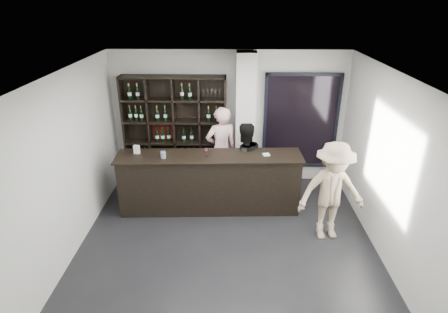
{
  "coord_description": "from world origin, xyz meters",
  "views": [
    {
      "loc": [
        0.06,
        -5.0,
        3.96
      ],
      "look_at": [
        -0.07,
        1.1,
        1.27
      ],
      "focal_mm": 30.0,
      "sensor_mm": 36.0,
      "label": 1
    }
  ],
  "objects_px": {
    "wine_shelf": "(175,132)",
    "taster_pink": "(221,149)",
    "tasting_counter": "(210,182)",
    "customer": "(332,192)",
    "taster_black": "(244,162)"
  },
  "relations": [
    {
      "from": "wine_shelf",
      "to": "tasting_counter",
      "type": "distance_m",
      "value": 1.54
    },
    {
      "from": "wine_shelf",
      "to": "customer",
      "type": "relative_size",
      "value": 1.35
    },
    {
      "from": "taster_pink",
      "to": "customer",
      "type": "bearing_deg",
      "value": 117.28
    },
    {
      "from": "wine_shelf",
      "to": "tasting_counter",
      "type": "relative_size",
      "value": 0.69
    },
    {
      "from": "taster_black",
      "to": "customer",
      "type": "height_order",
      "value": "customer"
    },
    {
      "from": "taster_pink",
      "to": "customer",
      "type": "height_order",
      "value": "taster_pink"
    },
    {
      "from": "wine_shelf",
      "to": "taster_black",
      "type": "height_order",
      "value": "wine_shelf"
    },
    {
      "from": "tasting_counter",
      "to": "customer",
      "type": "distance_m",
      "value": 2.3
    },
    {
      "from": "taster_pink",
      "to": "taster_black",
      "type": "xyz_separation_m",
      "value": [
        0.47,
        -0.4,
        -0.1
      ]
    },
    {
      "from": "tasting_counter",
      "to": "taster_black",
      "type": "height_order",
      "value": "taster_black"
    },
    {
      "from": "taster_black",
      "to": "customer",
      "type": "distance_m",
      "value": 1.95
    },
    {
      "from": "wine_shelf",
      "to": "taster_pink",
      "type": "bearing_deg",
      "value": -17.39
    },
    {
      "from": "tasting_counter",
      "to": "customer",
      "type": "height_order",
      "value": "customer"
    },
    {
      "from": "wine_shelf",
      "to": "customer",
      "type": "height_order",
      "value": "wine_shelf"
    },
    {
      "from": "taster_black",
      "to": "customer",
      "type": "xyz_separation_m",
      "value": [
        1.44,
        -1.32,
        0.07
      ]
    }
  ]
}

